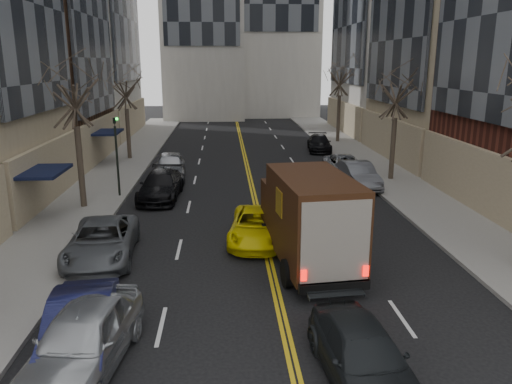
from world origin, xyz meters
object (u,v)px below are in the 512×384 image
(observer_sedan, at_px, (363,356))
(pedestrian, at_px, (304,233))
(ups_truck, at_px, (308,219))
(taxi, at_px, (257,226))

(observer_sedan, bearing_deg, pedestrian, 85.98)
(ups_truck, relative_size, pedestrian, 3.43)
(ups_truck, distance_m, observer_sedan, 7.07)
(observer_sedan, xyz_separation_m, taxi, (-1.83, 9.57, 0.01))
(ups_truck, bearing_deg, taxi, 116.74)
(ups_truck, xyz_separation_m, observer_sedan, (0.14, -6.98, -1.10))
(ups_truck, xyz_separation_m, taxi, (-1.68, 2.59, -1.09))
(ups_truck, relative_size, taxi, 1.38)
(observer_sedan, bearing_deg, taxi, 95.63)
(observer_sedan, bearing_deg, ups_truck, 86.00)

